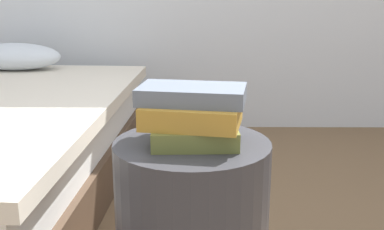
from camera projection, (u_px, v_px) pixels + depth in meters
book_olive at (195, 135)px, 1.28m from camera, size 0.23×0.18×0.05m
book_ochre at (192, 115)px, 1.27m from camera, size 0.28×0.22×0.06m
book_slate at (191, 94)px, 1.27m from camera, size 0.30×0.20×0.04m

